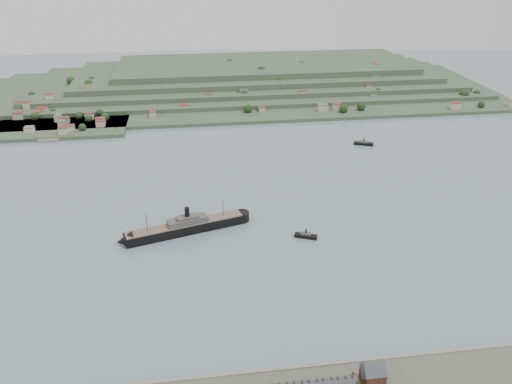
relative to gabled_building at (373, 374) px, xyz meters
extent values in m
plane|color=slate|center=(-27.50, 164.00, -8.19)|extent=(1400.00, 1400.00, 0.00)
cube|color=gray|center=(-27.50, 15.00, -6.89)|extent=(220.00, 2.00, 2.60)
cube|color=#401E16|center=(-10.00, -4.00, 1.81)|extent=(0.50, 8.40, 3.00)
cube|color=black|center=(-34.75, -4.00, 3.21)|extent=(0.90, 1.40, 3.20)
cube|color=black|center=(-21.00, -4.00, 3.21)|extent=(0.90, 1.40, 3.20)
cube|color=black|center=(-15.50, -4.00, 3.21)|extent=(0.90, 1.40, 3.20)
cube|color=#401E16|center=(0.00, 0.00, -1.69)|extent=(10.00, 10.00, 9.00)
cube|color=#3B3E44|center=(0.00, 0.00, 2.81)|extent=(10.40, 10.18, 10.18)
cube|color=#2F432D|center=(-27.50, 524.00, -6.19)|extent=(760.00, 260.00, 4.00)
cube|color=#2F432D|center=(-7.50, 549.00, -1.69)|extent=(680.00, 220.00, 5.00)
cube|color=#2F432D|center=(7.50, 564.00, 3.81)|extent=(600.00, 200.00, 6.00)
cube|color=#2F432D|center=(22.50, 579.00, 10.31)|extent=(520.00, 180.00, 7.00)
cube|color=#2F432D|center=(37.50, 594.00, 17.81)|extent=(440.00, 160.00, 8.00)
cube|color=#2F432D|center=(-227.50, 414.00, -6.19)|extent=(150.00, 90.00, 4.00)
cube|color=gray|center=(-232.50, 372.00, -6.79)|extent=(22.00, 14.00, 2.80)
cube|color=black|center=(-87.39, 157.48, -4.71)|extent=(89.27, 35.57, 6.95)
cone|color=black|center=(-130.42, 145.43, -4.71)|extent=(14.69, 14.69, 11.92)
cylinder|color=black|center=(-44.36, 169.52, -4.71)|extent=(11.92, 11.92, 6.95)
cube|color=brown|center=(-87.39, 157.48, -0.94)|extent=(87.09, 34.08, 0.60)
cube|color=#4B4946|center=(-85.48, 158.01, 1.25)|extent=(31.10, 16.64, 3.97)
cube|color=#4B4946|center=(-85.48, 158.01, 3.93)|extent=(17.17, 10.98, 2.48)
cylinder|color=black|center=(-85.48, 158.01, 7.70)|extent=(3.57, 3.57, 8.94)
cylinder|color=#3D261C|center=(-114.16, 149.98, 5.72)|extent=(0.50, 0.50, 15.89)
cylinder|color=#3D261C|center=(-58.70, 165.51, 4.72)|extent=(0.50, 0.50, 13.90)
cube|color=black|center=(-0.79, 137.82, -6.88)|extent=(16.74, 10.26, 2.61)
cube|color=#4B4946|center=(-0.79, 137.82, -4.92)|extent=(8.12, 6.02, 1.96)
cylinder|color=black|center=(-0.79, 137.82, -2.75)|extent=(1.09, 1.09, 3.81)
cube|color=black|center=(-162.60, 389.00, -7.14)|extent=(16.22, 8.60, 2.08)
cube|color=#4B4946|center=(-162.60, 389.00, -5.58)|extent=(7.73, 5.33, 1.56)
cylinder|color=black|center=(-162.60, 389.00, -3.84)|extent=(0.87, 0.87, 3.04)
cube|color=black|center=(101.97, 312.05, -6.83)|extent=(21.06, 12.66, 2.72)
cube|color=#4B4946|center=(101.97, 312.05, -4.79)|extent=(10.20, 7.54, 2.04)
cylinder|color=black|center=(101.97, 312.05, -2.52)|extent=(1.13, 1.13, 3.97)
camera|label=1|loc=(-78.80, -164.36, 184.01)|focal=35.00mm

